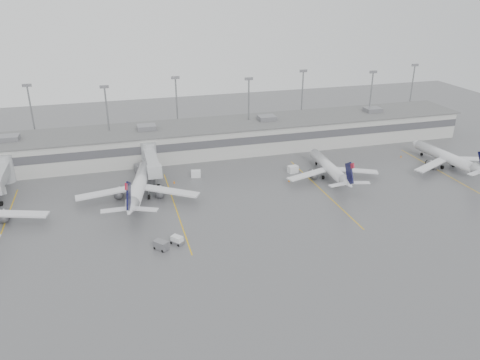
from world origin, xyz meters
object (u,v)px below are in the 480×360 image
object	(u,v)px
baggage_tug	(177,241)
jet_far_right	(448,157)
jet_mid_right	(330,168)
jet_mid_left	(139,186)

from	to	relation	value
baggage_tug	jet_far_right	bearing A→B (deg)	-27.12
jet_mid_right	jet_far_right	world-z (taller)	jet_far_right
jet_mid_left	jet_far_right	xyz separation A→B (m)	(80.66, -2.71, -0.30)
jet_far_right	baggage_tug	world-z (taller)	jet_far_right
jet_far_right	baggage_tug	size ratio (longest dim) A/B	9.91
jet_mid_right	jet_far_right	distance (m)	33.44
jet_mid_left	baggage_tug	xyz separation A→B (m)	(5.21, -22.33, -2.52)
jet_mid_right	jet_far_right	size ratio (longest dim) A/B	0.95
jet_far_right	jet_mid_left	bearing A→B (deg)	172.85
jet_mid_left	jet_far_right	bearing A→B (deg)	10.32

